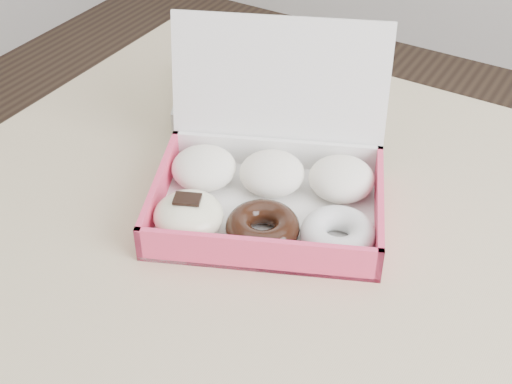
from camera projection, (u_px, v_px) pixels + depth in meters
The scene contains 3 objects.
table at pixel (386, 310), 0.85m from camera, with size 1.20×0.80×0.75m.
donut_box at pixel (267, 186), 0.86m from camera, with size 0.35×0.33×0.20m.
newspapers at pixel (254, 95), 1.06m from camera, with size 0.22×0.18×0.04m, color silver.
Camera 1 is at (0.17, -0.58, 1.31)m, focal length 50.00 mm.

